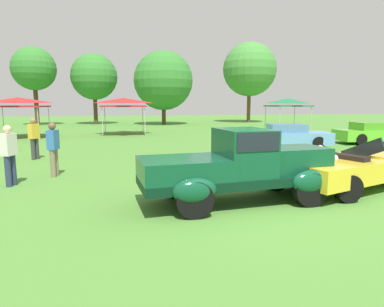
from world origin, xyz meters
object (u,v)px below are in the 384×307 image
object	(u,v)px
spectator_between_cars	(53,148)
canopy_tent_left_field	(18,101)
feature_pickup_truck	(240,165)
canopy_tent_center_field	(123,102)
canopy_tent_right_field	(288,102)
spectator_by_row	(34,137)
spectator_near_truck	(9,153)
neighbor_convertible	(358,166)
show_car_lime	(373,133)
show_car_skyblue	(289,136)

from	to	relation	value
spectator_between_cars	canopy_tent_left_field	distance (m)	14.11
feature_pickup_truck	canopy_tent_center_field	size ratio (longest dim) A/B	1.44
feature_pickup_truck	spectator_between_cars	size ratio (longest dim) A/B	2.76
feature_pickup_truck	canopy_tent_right_field	world-z (taller)	canopy_tent_right_field
feature_pickup_truck	spectator_by_row	distance (m)	9.63
canopy_tent_right_field	spectator_near_truck	bearing A→B (deg)	-136.54
spectator_by_row	canopy_tent_left_field	size ratio (longest dim) A/B	0.50
neighbor_convertible	spectator_by_row	bearing A→B (deg)	146.11
show_car_lime	show_car_skyblue	bearing A→B (deg)	-173.86
neighbor_convertible	canopy_tent_right_field	size ratio (longest dim) A/B	1.65
spectator_between_cars	canopy_tent_right_field	xyz separation A→B (m)	(15.23, 14.28, 1.51)
spectator_by_row	canopy_tent_left_field	bearing A→B (deg)	108.97
spectator_between_cars	spectator_by_row	bearing A→B (deg)	112.14
show_car_skyblue	canopy_tent_left_field	size ratio (longest dim) A/B	1.29
canopy_tent_left_field	canopy_tent_right_field	world-z (taller)	same
feature_pickup_truck	canopy_tent_left_field	bearing A→B (deg)	119.35
spectator_near_truck	show_car_lime	bearing A→B (deg)	21.54
spectator_between_cars	canopy_tent_center_field	size ratio (longest dim) A/B	0.52
canopy_tent_center_field	spectator_between_cars	bearing A→B (deg)	-98.37
canopy_tent_right_field	neighbor_convertible	bearing A→B (deg)	-111.54
show_car_lime	canopy_tent_right_field	bearing A→B (deg)	96.11
show_car_skyblue	canopy_tent_center_field	world-z (taller)	canopy_tent_center_field
spectator_near_truck	canopy_tent_left_field	bearing A→B (deg)	105.05
feature_pickup_truck	canopy_tent_right_field	size ratio (longest dim) A/B	1.57
show_car_lime	canopy_tent_right_field	distance (m)	8.82
show_car_skyblue	spectator_by_row	bearing A→B (deg)	-172.86
feature_pickup_truck	canopy_tent_center_field	bearing A→B (deg)	98.50
neighbor_convertible	canopy_tent_center_field	bearing A→B (deg)	110.14
neighbor_convertible	spectator_near_truck	world-z (taller)	spectator_near_truck
show_car_skyblue	canopy_tent_left_field	bearing A→B (deg)	152.23
canopy_tent_left_field	canopy_tent_right_field	bearing A→B (deg)	3.11
show_car_skyblue	spectator_near_truck	distance (m)	13.07
feature_pickup_truck	spectator_near_truck	world-z (taller)	feature_pickup_truck
neighbor_convertible	spectator_by_row	distance (m)	11.89
spectator_near_truck	spectator_by_row	size ratio (longest dim) A/B	1.00
canopy_tent_center_field	canopy_tent_right_field	bearing A→B (deg)	0.39
show_car_lime	canopy_tent_left_field	xyz separation A→B (m)	(-20.91, 7.49, 1.83)
neighbor_convertible	show_car_skyblue	distance (m)	8.43
feature_pickup_truck	show_car_skyblue	world-z (taller)	feature_pickup_truck
canopy_tent_right_field	show_car_lime	bearing A→B (deg)	-83.89
show_car_lime	spectator_by_row	size ratio (longest dim) A/B	2.54
canopy_tent_left_field	canopy_tent_center_field	bearing A→B (deg)	8.27
spectator_by_row	show_car_skyblue	bearing A→B (deg)	7.14
neighbor_convertible	show_car_lime	xyz separation A→B (m)	(7.75, 8.73, 0.02)
show_car_lime	spectator_near_truck	distance (m)	18.37
spectator_near_truck	canopy_tent_left_field	xyz separation A→B (m)	(-3.83, 14.24, 1.51)
show_car_lime	spectator_near_truck	size ratio (longest dim) A/B	2.54
canopy_tent_right_field	spectator_between_cars	bearing A→B (deg)	-136.86
show_car_skyblue	spectator_between_cars	bearing A→B (deg)	-154.29
show_car_skyblue	canopy_tent_center_field	xyz separation A→B (m)	(-8.51, 9.08, 1.82)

